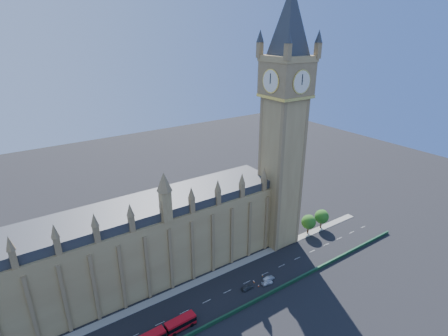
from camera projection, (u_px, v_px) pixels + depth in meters
ground at (217, 296)px, 112.24m from camera, size 400.00×400.00×0.00m
palace_westminster at (113, 252)px, 111.04m from camera, size 120.00×20.00×28.00m
elizabeth_tower at (285, 107)px, 122.88m from camera, size 20.59×20.59×105.00m
bridge_parapet at (233, 312)px, 105.09m from camera, size 160.00×0.60×1.20m
kerb_north at (202, 280)px, 119.52m from camera, size 160.00×3.00×0.16m
tree_east_near at (309, 221)px, 145.22m from camera, size 6.00×6.00×8.50m
tree_east_far at (322, 216)px, 149.39m from camera, size 6.00×6.00×8.50m
red_bus at (163, 332)px, 96.61m from camera, size 19.90×3.71×3.37m
car_grey at (247, 287)px, 115.07m from camera, size 4.33×1.76×1.47m
car_silver at (269, 278)px, 119.27m from camera, size 4.16×1.46×1.37m
car_white at (267, 283)px, 117.43m from camera, size 4.24×1.99×1.20m
cone_a at (259, 286)px, 116.45m from camera, size 0.56×0.56×0.69m
cone_b at (254, 281)px, 118.53m from camera, size 0.57×0.57×0.69m
cone_c at (254, 282)px, 118.16m from camera, size 0.45×0.45×0.72m
cone_d at (263, 276)px, 121.25m from camera, size 0.49×0.49×0.66m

